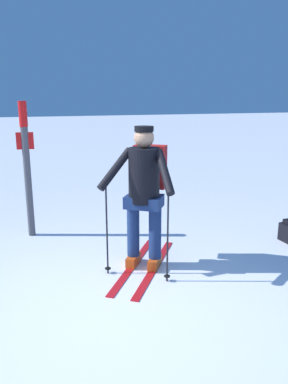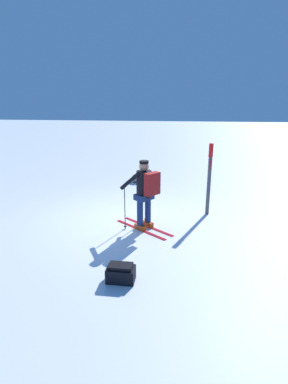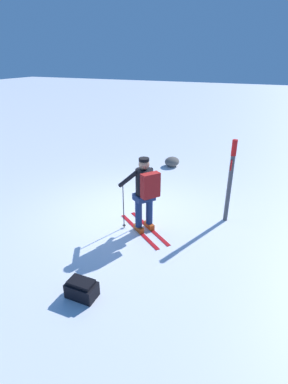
% 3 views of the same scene
% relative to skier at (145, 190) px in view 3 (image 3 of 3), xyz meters
% --- Properties ---
extents(ground_plane, '(80.00, 80.00, 0.00)m').
position_rel_skier_xyz_m(ground_plane, '(0.61, 0.74, -0.99)').
color(ground_plane, white).
extents(skier, '(1.28, 1.54, 1.70)m').
position_rel_skier_xyz_m(skier, '(0.00, 0.00, 0.00)').
color(skier, red).
rests_on(skier, ground_plane).
extents(dropped_backpack, '(0.31, 0.49, 0.32)m').
position_rel_skier_xyz_m(dropped_backpack, '(-2.28, 0.12, -0.84)').
color(dropped_backpack, black).
rests_on(dropped_backpack, ground_plane).
extents(trail_marker, '(0.24, 0.11, 1.97)m').
position_rel_skier_xyz_m(trail_marker, '(1.22, -1.58, 0.16)').
color(trail_marker, '#4C4C51').
rests_on(trail_marker, ground_plane).
extents(rock_boulder, '(0.59, 0.50, 0.33)m').
position_rel_skier_xyz_m(rock_boulder, '(4.35, 0.86, -0.83)').
color(rock_boulder, '#5B5651').
rests_on(rock_boulder, ground_plane).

